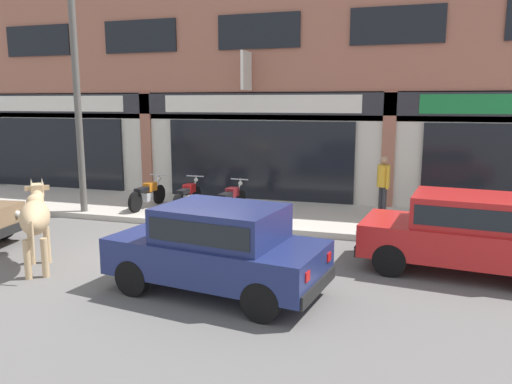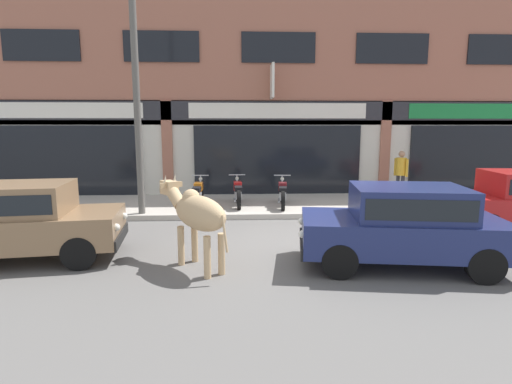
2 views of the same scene
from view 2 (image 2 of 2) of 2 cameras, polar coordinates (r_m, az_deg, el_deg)
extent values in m
plane|color=#605E5B|center=(8.85, 6.73, -7.15)|extent=(90.00, 90.00, 0.00)
cube|color=#B7AFA3|center=(12.61, 3.82, -1.81)|extent=(19.00, 3.46, 0.15)
cube|color=#9E604C|center=(14.70, 3.12, 21.33)|extent=(23.00, 0.55, 6.00)
cube|color=beige|center=(14.39, 2.98, 6.08)|extent=(23.00, 0.55, 3.40)
cube|color=#28282D|center=(14.07, 3.16, 11.51)|extent=(22.08, 0.08, 0.64)
cube|color=black|center=(15.35, -26.78, 4.00)|extent=(5.83, 0.10, 2.40)
cube|color=silver|center=(15.30, -27.28, 10.33)|extent=(6.13, 0.05, 0.52)
cube|color=#9E604C|center=(14.23, -12.53, 5.84)|extent=(0.36, 0.12, 3.40)
cube|color=black|center=(14.10, 3.10, 4.59)|extent=(5.83, 0.10, 2.40)
cube|color=silver|center=(14.04, 3.17, 11.52)|extent=(6.13, 0.05, 0.52)
cube|color=#9E604C|center=(14.98, 17.92, 5.78)|extent=(0.36, 0.12, 3.40)
cube|color=black|center=(16.72, 30.32, 4.07)|extent=(5.83, 0.10, 2.40)
cube|color=#197A38|center=(16.67, 30.84, 9.89)|extent=(6.13, 0.05, 0.52)
cube|color=black|center=(15.61, -28.35, 17.97)|extent=(2.50, 0.06, 1.00)
cube|color=black|center=(14.46, -13.35, 19.58)|extent=(2.50, 0.06, 1.00)
cube|color=black|center=(14.32, 3.23, 19.91)|extent=(2.50, 0.06, 1.00)
cube|color=black|center=(15.22, 18.90, 18.81)|extent=(2.50, 0.06, 1.00)
cube|color=black|center=(16.99, 31.82, 16.89)|extent=(2.50, 0.06, 1.00)
cube|color=silver|center=(13.71, 2.33, 15.56)|extent=(0.08, 0.80, 1.10)
ellipsoid|color=tan|center=(6.98, -8.04, -2.98)|extent=(1.26, 1.43, 0.60)
sphere|color=tan|center=(7.17, -9.27, -0.85)|extent=(0.32, 0.32, 0.32)
cylinder|color=tan|center=(7.43, -10.66, -7.54)|extent=(0.12, 0.12, 0.72)
cylinder|color=tan|center=(7.57, -8.76, -7.18)|extent=(0.12, 0.12, 0.72)
cylinder|color=tan|center=(6.72, -6.97, -9.27)|extent=(0.12, 0.12, 0.72)
cylinder|color=tan|center=(6.87, -4.95, -8.81)|extent=(0.12, 0.12, 0.72)
cylinder|color=tan|center=(7.65, -11.32, -0.86)|extent=(0.47, 0.52, 0.43)
cube|color=tan|center=(7.85, -12.27, 0.63)|extent=(0.39, 0.42, 0.26)
cube|color=#957A57|center=(8.01, -12.86, 0.49)|extent=(0.21, 0.21, 0.14)
cone|color=beige|center=(7.74, -12.84, 1.84)|extent=(0.11, 0.12, 0.19)
cone|color=beige|center=(7.83, -11.53, 1.97)|extent=(0.11, 0.12, 0.19)
cube|color=tan|center=(7.69, -13.06, 0.88)|extent=(0.14, 0.12, 0.10)
cube|color=tan|center=(7.84, -10.98, 1.11)|extent=(0.14, 0.12, 0.10)
cylinder|color=tan|center=(6.43, -4.48, -5.99)|extent=(0.13, 0.15, 0.60)
cylinder|color=black|center=(10.36, 30.24, -4.23)|extent=(0.62, 0.25, 0.60)
cylinder|color=black|center=(11.63, 27.12, -2.63)|extent=(0.62, 0.25, 0.60)
cube|color=black|center=(10.74, 25.81, -3.01)|extent=(0.29, 1.52, 0.20)
sphere|color=silver|center=(10.24, 26.76, -1.92)|extent=(0.14, 0.14, 0.14)
sphere|color=silver|center=(11.12, 24.86, -0.98)|extent=(0.14, 0.14, 0.14)
cylinder|color=black|center=(9.09, -21.82, -5.35)|extent=(0.62, 0.25, 0.60)
cylinder|color=black|center=(7.74, -23.97, -7.99)|extent=(0.62, 0.25, 0.60)
cube|color=#846647|center=(8.67, -30.38, -4.61)|extent=(3.67, 2.03, 0.60)
cube|color=#846647|center=(8.60, -31.32, -0.85)|extent=(2.07, 1.67, 0.56)
cube|color=black|center=(8.60, -31.32, -0.85)|extent=(1.92, 1.67, 0.35)
cube|color=black|center=(8.28, -18.91, -6.01)|extent=(0.31, 1.52, 0.20)
sphere|color=silver|center=(8.67, -18.34, -3.27)|extent=(0.14, 0.14, 0.14)
sphere|color=silver|center=(7.74, -19.34, -4.78)|extent=(0.14, 0.14, 0.14)
cylinder|color=black|center=(6.82, 11.85, -9.65)|extent=(0.62, 0.26, 0.60)
cylinder|color=black|center=(8.19, 10.76, -6.41)|extent=(0.62, 0.26, 0.60)
cylinder|color=black|center=(7.44, 29.97, -9.12)|extent=(0.62, 0.26, 0.60)
cylinder|color=black|center=(8.71, 26.09, -6.26)|extent=(0.62, 0.26, 0.60)
cube|color=navy|center=(7.63, 19.99, -5.65)|extent=(3.69, 2.09, 0.60)
cube|color=navy|center=(7.53, 20.97, -1.37)|extent=(2.09, 1.70, 0.56)
cube|color=black|center=(7.53, 20.97, -1.37)|extent=(1.94, 1.70, 0.35)
cube|color=black|center=(7.44, 6.79, -7.26)|extent=(0.34, 1.52, 0.20)
cube|color=black|center=(8.29, 31.65, -6.89)|extent=(0.34, 1.52, 0.20)
sphere|color=silver|center=(6.90, 6.67, -6.00)|extent=(0.14, 0.14, 0.14)
sphere|color=silver|center=(7.83, 6.54, -4.16)|extent=(0.14, 0.14, 0.14)
cube|color=red|center=(8.66, 30.55, -3.97)|extent=(0.05, 0.16, 0.14)
cylinder|color=black|center=(12.63, -7.90, -0.23)|extent=(0.12, 0.56, 0.56)
cylinder|color=black|center=(11.41, -8.70, -1.26)|extent=(0.12, 0.56, 0.56)
cube|color=#B2B5BA|center=(12.00, -8.30, -0.55)|extent=(0.21, 0.33, 0.24)
cube|color=orange|center=(12.11, -8.22, 0.79)|extent=(0.26, 0.41, 0.24)
cube|color=black|center=(11.72, -8.48, 0.41)|extent=(0.24, 0.53, 0.12)
cylinder|color=#B2B5BA|center=(12.53, -7.97, 1.08)|extent=(0.05, 0.27, 0.59)
cylinder|color=#B2B5BA|center=(12.53, -7.97, 2.37)|extent=(0.52, 0.05, 0.03)
sphere|color=silver|center=(12.60, -7.92, 1.86)|extent=(0.12, 0.12, 0.12)
cylinder|color=#B2B5BA|center=(11.67, -9.06, -1.24)|extent=(0.08, 0.48, 0.06)
cylinder|color=black|center=(12.67, -2.71, -0.13)|extent=(0.12, 0.56, 0.56)
cylinder|color=black|center=(11.44, -2.45, -1.14)|extent=(0.12, 0.56, 0.56)
cube|color=#B2B5BA|center=(12.02, -2.59, -0.44)|extent=(0.21, 0.33, 0.24)
cube|color=red|center=(12.14, -2.63, 0.90)|extent=(0.26, 0.41, 0.24)
cube|color=black|center=(11.75, -2.55, 0.52)|extent=(0.24, 0.53, 0.12)
cylinder|color=#B2B5BA|center=(12.56, -2.71, 1.18)|extent=(0.05, 0.27, 0.59)
cylinder|color=#B2B5BA|center=(12.57, -2.73, 2.47)|extent=(0.52, 0.05, 0.03)
sphere|color=silver|center=(12.64, -2.74, 1.96)|extent=(0.12, 0.12, 0.12)
cylinder|color=#B2B5BA|center=(11.68, -3.05, -1.13)|extent=(0.08, 0.48, 0.06)
cylinder|color=black|center=(12.56, 3.74, -0.22)|extent=(0.15, 0.57, 0.56)
cylinder|color=black|center=(11.33, 3.89, -1.25)|extent=(0.15, 0.57, 0.56)
cube|color=#B2B5BA|center=(11.92, 3.81, -0.53)|extent=(0.23, 0.34, 0.24)
cube|color=maroon|center=(12.04, 3.81, 0.81)|extent=(0.27, 0.42, 0.24)
cube|color=black|center=(11.64, 3.86, 0.43)|extent=(0.27, 0.54, 0.12)
cylinder|color=#B2B5BA|center=(12.46, 3.76, 1.10)|extent=(0.06, 0.27, 0.59)
cylinder|color=#B2B5BA|center=(12.46, 3.77, 2.40)|extent=(0.52, 0.08, 0.03)
sphere|color=silver|center=(12.53, 3.76, 1.89)|extent=(0.12, 0.12, 0.12)
cylinder|color=#B2B5BA|center=(11.58, 3.31, -1.22)|extent=(0.10, 0.48, 0.06)
cylinder|color=#2D2D33|center=(13.71, 19.55, 0.61)|extent=(0.11, 0.11, 0.82)
cylinder|color=#2D2D33|center=(13.61, 20.17, 0.52)|extent=(0.11, 0.11, 0.82)
cylinder|color=gold|center=(13.58, 20.02, 3.44)|extent=(0.32, 0.32, 0.56)
cylinder|color=gold|center=(13.70, 19.28, 3.41)|extent=(0.08, 0.08, 0.56)
cylinder|color=gold|center=(13.47, 20.76, 3.24)|extent=(0.08, 0.08, 0.56)
sphere|color=tan|center=(13.55, 20.11, 5.13)|extent=(0.20, 0.20, 0.20)
cylinder|color=#595651|center=(11.22, -16.71, 13.33)|extent=(0.18, 0.18, 6.43)
camera|label=1|loc=(5.94, 93.16, 5.54)|focal=35.00mm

